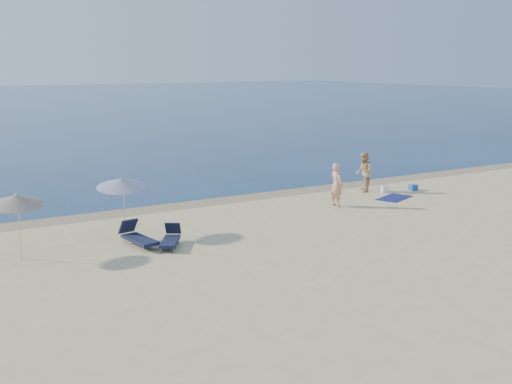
% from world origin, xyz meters
% --- Properties ---
extents(wet_sand_strip, '(240.00, 1.60, 0.00)m').
position_xyz_m(wet_sand_strip, '(0.00, 19.40, 0.00)').
color(wet_sand_strip, '#847254').
rests_on(wet_sand_strip, ground).
extents(person_left, '(0.52, 0.74, 1.94)m').
position_xyz_m(person_left, '(1.74, 15.72, 0.97)').
color(person_left, tan).
rests_on(person_left, ground).
extents(person_right, '(1.14, 1.19, 1.94)m').
position_xyz_m(person_right, '(4.92, 17.64, 0.97)').
color(person_right, tan).
rests_on(person_right, ground).
extents(beach_towel, '(2.08, 1.63, 0.03)m').
position_xyz_m(beach_towel, '(5.13, 15.69, 0.02)').
color(beach_towel, '#0F134D').
rests_on(beach_towel, ground).
extents(white_bag, '(0.37, 0.32, 0.31)m').
position_xyz_m(white_bag, '(5.66, 17.01, 0.16)').
color(white_bag, white).
rests_on(white_bag, ground).
extents(blue_cooler, '(0.41, 0.29, 0.29)m').
position_xyz_m(blue_cooler, '(7.24, 16.60, 0.15)').
color(blue_cooler, '#1D489E').
rests_on(blue_cooler, ground).
extents(umbrella_near, '(2.23, 2.24, 2.29)m').
position_xyz_m(umbrella_near, '(-8.00, 15.83, 1.97)').
color(umbrella_near, silver).
rests_on(umbrella_near, ground).
extents(umbrella_far, '(1.87, 1.89, 2.25)m').
position_xyz_m(umbrella_far, '(-11.80, 14.86, 1.93)').
color(umbrella_far, silver).
rests_on(umbrella_far, ground).
extents(lounger_left, '(0.87, 1.94, 0.83)m').
position_xyz_m(lounger_left, '(-7.99, 14.29, 0.30)').
color(lounger_left, '#121832').
rests_on(lounger_left, ground).
extents(lounger_right, '(1.32, 1.67, 0.72)m').
position_xyz_m(lounger_right, '(-7.06, 13.63, 0.26)').
color(lounger_right, black).
rests_on(lounger_right, ground).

